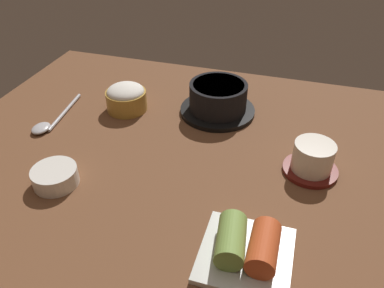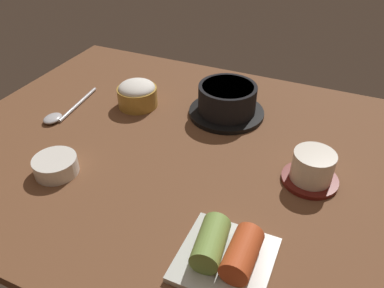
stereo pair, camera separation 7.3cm
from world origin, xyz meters
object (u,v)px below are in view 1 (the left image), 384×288
Objects in this scene: tea_cup_with_saucer at (312,160)px; side_bowl_near at (55,176)px; rice_bowl at (126,97)px; spoon at (49,123)px; kimchi_plate at (247,248)px; stone_pot at (218,99)px.

tea_cup_with_saucer is 1.26× the size of side_bowl_near.
rice_bowl is at bearing 165.36° from tea_cup_with_saucer.
side_bowl_near reaches higher than spoon.
rice_bowl reaches higher than kimchi_plate.
stone_pot is 39.10cm from side_bowl_near.
stone_pot is 1.69× the size of tea_cup_with_saucer.
kimchi_plate is 52.96cm from spoon.
rice_bowl is 0.51× the size of spoon.
tea_cup_with_saucer is at bearing 70.41° from kimchi_plate.
stone_pot is 40.75cm from kimchi_plate.
tea_cup_with_saucer is 56.06cm from spoon.
kimchi_plate is (34.33, -33.62, -1.05)cm from rice_bowl.
stone_pot reaches higher than spoon.
side_bowl_near is 20.51cm from spoon.
kimchi_plate is (13.66, -38.37, -1.42)cm from stone_pot.
rice_bowl is 27.63cm from side_bowl_near.
rice_bowl is 43.78cm from tea_cup_with_saucer.
rice_bowl is 1.16× the size of side_bowl_near.
rice_bowl is 48.06cm from kimchi_plate.
kimchi_plate is 0.73× the size of spoon.
kimchi_plate reaches higher than side_bowl_near.
rice_bowl reaches higher than spoon.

